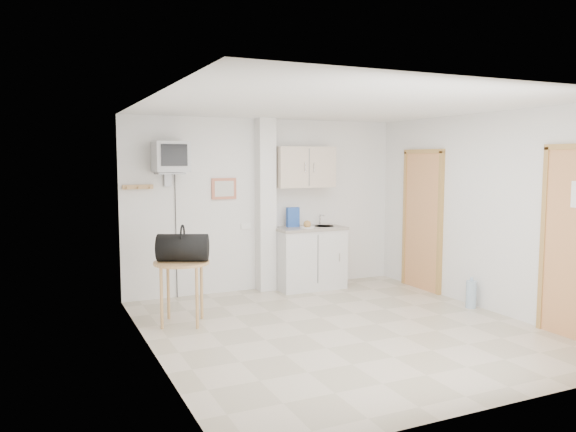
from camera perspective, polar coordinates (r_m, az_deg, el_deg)
name	(u,v)px	position (r m, az deg, el deg)	size (l,w,h in m)	color
ground	(342,329)	(6.51, 5.49, -11.36)	(4.50, 4.50, 0.00)	beige
room_envelope	(358,193)	(6.43, 7.08, 2.37)	(4.24, 4.54, 2.55)	white
kitchenette	(308,234)	(8.33, 2.05, -1.88)	(1.03, 0.58, 2.10)	silver
crt_television	(171,158)	(7.59, -11.84, 5.81)	(0.44, 0.45, 2.15)	slate
round_table	(182,270)	(6.65, -10.75, -5.39)	(0.64, 0.64, 0.74)	#A87A46
duffel_bag	(183,247)	(6.62, -10.64, -3.14)	(0.66, 0.53, 0.43)	black
water_bottle	(471,294)	(7.69, 18.11, -7.55)	(0.13, 0.13, 0.40)	#99B5CD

